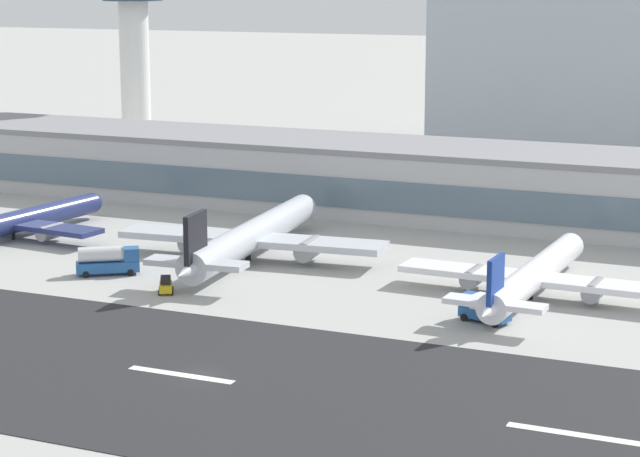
{
  "coord_description": "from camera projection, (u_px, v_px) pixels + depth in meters",
  "views": [
    {
      "loc": [
        57.68,
        -100.87,
        39.72
      ],
      "look_at": [
        -6.52,
        45.42,
        6.01
      ],
      "focal_mm": 66.89,
      "sensor_mm": 36.0,
      "label": 1
    }
  ],
  "objects": [
    {
      "name": "runway_centreline_dash_5",
      "position": [
        573.0,
        434.0,
        105.54
      ],
      "size": [
        12.0,
        1.2,
        0.01
      ],
      "primitive_type": "cube",
      "color": "white",
      "rests_on": "runway_strip"
    },
    {
      "name": "airliner_black_tail_gate_1",
      "position": [
        249.0,
        238.0,
        169.79
      ],
      "size": [
        39.78,
        49.75,
        10.39
      ],
      "rotation": [
        0.0,
        0.0,
        1.66
      ],
      "color": "silver",
      "rests_on": "ground_plane"
    },
    {
      "name": "service_box_truck_1",
      "position": [
        485.0,
        307.0,
        139.75
      ],
      "size": [
        6.43,
        3.96,
        3.25
      ],
      "rotation": [
        0.0,
        0.0,
        2.87
      ],
      "color": "#23569E",
      "rests_on": "ground_plane"
    },
    {
      "name": "airliner_gold_tail_gate_0",
      "position": [
        14.0,
        223.0,
        184.1
      ],
      "size": [
        30.83,
        39.08,
        8.17
      ],
      "rotation": [
        0.0,
        0.0,
        1.47
      ],
      "color": "navy",
      "rests_on": "ground_plane"
    },
    {
      "name": "airliner_navy_tail_gate_2",
      "position": [
        532.0,
        278.0,
        149.66
      ],
      "size": [
        34.95,
        41.68,
        8.7
      ],
      "rotation": [
        0.0,
        0.0,
        1.54
      ],
      "color": "white",
      "rests_on": "ground_plane"
    },
    {
      "name": "service_baggage_tug_0",
      "position": [
        166.0,
        285.0,
        152.8
      ],
      "size": [
        3.04,
        3.57,
        2.2
      ],
      "rotation": [
        0.0,
        0.0,
        2.09
      ],
      "color": "gold",
      "rests_on": "ground_plane"
    },
    {
      "name": "service_fuel_truck_2",
      "position": [
        108.0,
        260.0,
        162.11
      ],
      "size": [
        8.48,
        6.94,
        3.95
      ],
      "rotation": [
        0.0,
        0.0,
        0.6
      ],
      "color": "#23569E",
      "rests_on": "ground_plane"
    },
    {
      "name": "ground_plane",
      "position": [
        200.0,
        376.0,
        121.26
      ],
      "size": [
        1400.0,
        1400.0,
        0.0
      ],
      "primitive_type": "plane",
      "color": "#A8A8A3"
    },
    {
      "name": "runway_strip",
      "position": [
        196.0,
        377.0,
        120.61
      ],
      "size": [
        800.0,
        40.51,
        0.08
      ],
      "primitive_type": "cube",
      "color": "#262628",
      "rests_on": "ground_plane"
    },
    {
      "name": "control_tower",
      "position": [
        134.0,
        43.0,
        256.33
      ],
      "size": [
        14.02,
        14.02,
        40.72
      ],
      "color": "silver",
      "rests_on": "ground_plane"
    },
    {
      "name": "runway_centreline_dash_4",
      "position": [
        181.0,
        375.0,
        121.29
      ],
      "size": [
        12.0,
        1.2,
        0.01
      ],
      "primitive_type": "cube",
      "color": "white",
      "rests_on": "runway_strip"
    },
    {
      "name": "terminal_building",
      "position": [
        372.0,
        176.0,
        206.42
      ],
      "size": [
        201.5,
        23.8,
        12.01
      ],
      "color": "#B7BABC",
      "rests_on": "ground_plane"
    },
    {
      "name": "distant_hotel_block",
      "position": [
        637.0,
        64.0,
        274.93
      ],
      "size": [
        92.26,
        31.44,
        40.26
      ],
      "primitive_type": "cube",
      "color": "#A8B2BC",
      "rests_on": "ground_plane"
    }
  ]
}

